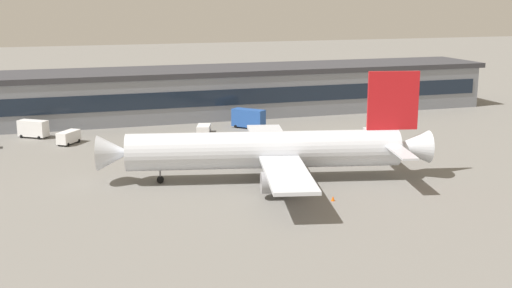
{
  "coord_description": "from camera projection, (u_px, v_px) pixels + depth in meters",
  "views": [
    {
      "loc": [
        -23.3,
        -95.95,
        28.18
      ],
      "look_at": [
        8.03,
        2.03,
        5.0
      ],
      "focal_mm": 46.32,
      "sensor_mm": 36.0,
      "label": 1
    }
  ],
  "objects": [
    {
      "name": "ground_plane",
      "position": [
        211.0,
        182.0,
        102.28
      ],
      "size": [
        600.0,
        600.0,
        0.0
      ],
      "primitive_type": "plane",
      "color": "slate"
    },
    {
      "name": "terminal_building",
      "position": [
        152.0,
        94.0,
        154.13
      ],
      "size": [
        168.67,
        19.57,
        11.31
      ],
      "color": "gray",
      "rests_on": "ground_plane"
    },
    {
      "name": "airliner",
      "position": [
        270.0,
        150.0,
        101.83
      ],
      "size": [
        51.38,
        43.83,
        16.89
      ],
      "color": "silver",
      "rests_on": "ground_plane"
    },
    {
      "name": "catering_truck",
      "position": [
        248.0,
        118.0,
        143.1
      ],
      "size": [
        6.82,
        7.04,
        4.15
      ],
      "color": "#2651A5",
      "rests_on": "ground_plane"
    },
    {
      "name": "pushback_tractor",
      "position": [
        204.0,
        128.0,
        137.96
      ],
      "size": [
        4.02,
        5.38,
        1.75
      ],
      "color": "white",
      "rests_on": "ground_plane"
    },
    {
      "name": "stair_truck",
      "position": [
        34.0,
        128.0,
        133.46
      ],
      "size": [
        6.27,
        5.45,
        3.55
      ],
      "color": "white",
      "rests_on": "ground_plane"
    },
    {
      "name": "crew_van",
      "position": [
        68.0,
        137.0,
        127.73
      ],
      "size": [
        4.84,
        5.5,
        2.55
      ],
      "color": "white",
      "rests_on": "ground_plane"
    },
    {
      "name": "traffic_cone_0",
      "position": [
        333.0,
        198.0,
        92.65
      ],
      "size": [
        0.55,
        0.55,
        0.69
      ],
      "primitive_type": "cone",
      "color": "#F2590C",
      "rests_on": "ground_plane"
    }
  ]
}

